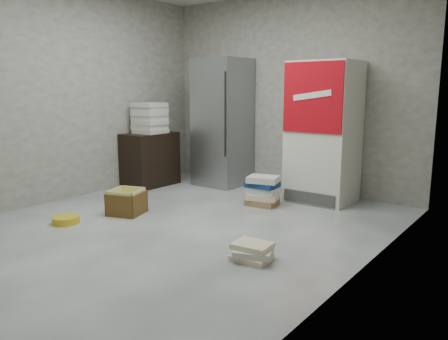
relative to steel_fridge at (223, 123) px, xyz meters
name	(u,v)px	position (x,y,z in m)	size (l,w,h in m)	color
ground	(167,229)	(0.90, -2.13, -0.95)	(5.00, 5.00, 0.00)	silver
room_shell	(162,53)	(0.90, -2.13, 0.85)	(4.04, 5.04, 2.82)	#AAA799
steel_fridge	(223,123)	(0.00, 0.00, 0.00)	(0.70, 0.72, 1.90)	#929599
coke_cooler	(323,132)	(1.65, -0.01, -0.05)	(0.80, 0.73, 1.80)	silver
wood_shelf	(150,159)	(-0.83, -0.73, -0.55)	(0.50, 0.80, 0.80)	black
supply_box_stack	(150,118)	(-0.82, -0.72, 0.08)	(0.45, 0.44, 0.45)	beige
phonebook_stack_main	(263,191)	(1.18, -0.69, -0.76)	(0.44, 0.39, 0.38)	olive
phonebook_stack_side	(252,252)	(2.08, -2.28, -0.88)	(0.39, 0.35, 0.14)	beige
cardboard_box	(127,204)	(0.11, -2.00, -0.83)	(0.47, 0.47, 0.30)	yellow
bucket_lid	(66,220)	(-0.13, -2.65, -0.91)	(0.29, 0.29, 0.08)	gold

